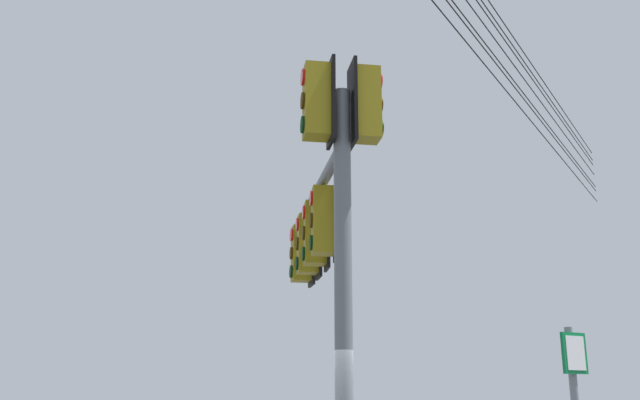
# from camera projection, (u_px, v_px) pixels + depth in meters

# --- Properties ---
(signal_mast_assembly) EXTENTS (3.31, 4.02, 5.88)m
(signal_mast_assembly) POSITION_uv_depth(u_px,v_px,m) (325.00, 225.00, 9.35)
(signal_mast_assembly) COLOR slate
(signal_mast_assembly) RESTS_ON ground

